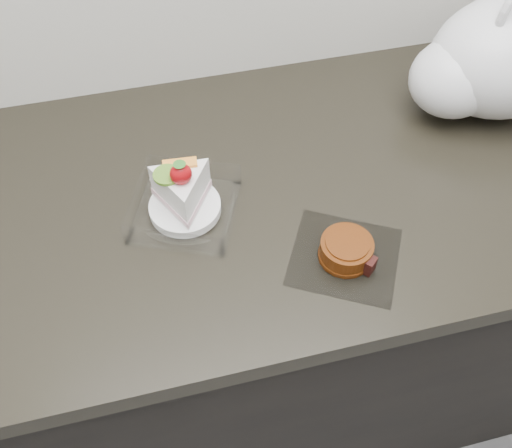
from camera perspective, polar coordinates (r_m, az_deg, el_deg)
counter at (r=1.34m, az=-0.43°, el=-9.08°), size 2.04×0.64×0.90m
cake_tray at (r=0.92m, az=-7.24°, el=2.51°), size 0.21×0.21×0.12m
mooncake_wrap at (r=0.88m, az=9.05°, el=-2.74°), size 0.21×0.21×0.04m
plastic_bag at (r=1.14m, az=23.03°, el=14.88°), size 0.37×0.29×0.27m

